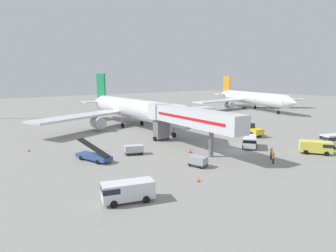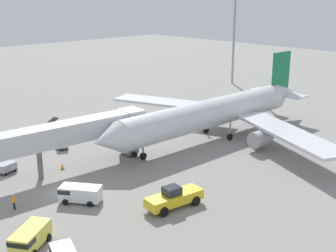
# 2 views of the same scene
# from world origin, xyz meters

# --- Properties ---
(ground_plane) EXTENTS (300.00, 300.00, 0.00)m
(ground_plane) POSITION_xyz_m (0.00, 0.00, 0.00)
(ground_plane) COLOR gray
(airplane_at_gate) EXTENTS (47.63, 46.70, 12.58)m
(airplane_at_gate) POSITION_xyz_m (-1.26, 29.66, 4.27)
(airplane_at_gate) COLOR silver
(airplane_at_gate) RESTS_ON ground
(jet_bridge) EXTENTS (4.65, 21.92, 6.83)m
(jet_bridge) POSITION_xyz_m (-5.12, 6.35, 5.11)
(jet_bridge) COLOR silver
(jet_bridge) RESTS_ON ground
(pushback_tug) EXTENTS (3.20, 7.03, 2.56)m
(pushback_tug) POSITION_xyz_m (12.06, 7.05, 1.17)
(pushback_tug) COLOR yellow
(pushback_tug) RESTS_ON ground
(belt_loader_truck) EXTENTS (3.52, 6.04, 2.89)m
(belt_loader_truck) POSITION_xyz_m (-20.23, 8.84, 0.74)
(belt_loader_truck) COLOR #2D4C8E
(belt_loader_truck) RESTS_ON ground
(service_van_mid_left) EXTENTS (4.97, 4.41, 1.90)m
(service_van_mid_left) POSITION_xyz_m (3.61, 0.17, 1.10)
(service_van_mid_left) COLOR white
(service_van_mid_left) RESTS_ON ground
(service_van_rear_right) EXTENTS (4.31, 4.99, 1.93)m
(service_van_rear_right) POSITION_xyz_m (8.67, -8.50, 1.11)
(service_van_rear_right) COLOR #E5DB4C
(service_van_rear_right) RESTS_ON ground
(baggage_cart_far_center) EXTENTS (1.99, 2.60, 1.36)m
(baggage_cart_far_center) POSITION_xyz_m (-10.40, -2.14, 0.76)
(baggage_cart_far_center) COLOR #38383D
(baggage_cart_far_center) RESTS_ON ground
(baggage_cart_near_center) EXTENTS (3.10, 2.39, 1.41)m
(baggage_cart_near_center) POSITION_xyz_m (-13.97, 8.31, 0.79)
(baggage_cart_near_center) COLOR #38383D
(baggage_cart_near_center) RESTS_ON ground
(ground_crew_worker_foreground) EXTENTS (0.46, 0.46, 1.82)m
(ground_crew_worker_foreground) POSITION_xyz_m (0.25, -6.13, 0.96)
(ground_crew_worker_foreground) COLOR #1E2333
(ground_crew_worker_foreground) RESTS_ON ground
(safety_cone_bravo) EXTENTS (0.34, 0.34, 0.52)m
(safety_cone_bravo) POSITION_xyz_m (-26.40, 19.91, 0.26)
(safety_cone_bravo) COLOR black
(safety_cone_bravo) RESTS_ON ground
(safety_cone_charlie) EXTENTS (0.50, 0.50, 0.76)m
(safety_cone_charlie) POSITION_xyz_m (-6.40, 3.85, 0.38)
(safety_cone_charlie) COLOR black
(safety_cone_charlie) RESTS_ON ground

